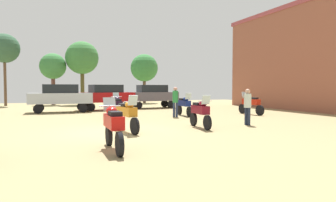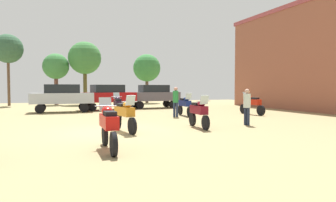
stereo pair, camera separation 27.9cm
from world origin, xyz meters
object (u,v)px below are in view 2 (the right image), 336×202
(car_3, at_px, (108,95))
(person_1, at_px, (176,99))
(motorcycle_3, at_px, (199,112))
(person_2, at_px, (247,104))
(car_2, at_px, (154,95))
(car_4, at_px, (62,96))
(motorcycle_1, at_px, (252,103))
(motorcycle_5, at_px, (109,125))
(tree_4, at_px, (147,68))
(tree_1, at_px, (85,58))
(motorcycle_4, at_px, (125,114))
(tree_5, at_px, (56,67))
(tree_3, at_px, (8,49))
(motorcycle_2, at_px, (118,105))
(motorcycle_9, at_px, (185,104))

(car_3, height_order, person_1, car_3)
(motorcycle_3, distance_m, person_2, 2.55)
(car_2, xyz_separation_m, car_4, (-7.51, -1.75, 0.00))
(motorcycle_1, height_order, motorcycle_5, motorcycle_1)
(motorcycle_3, bearing_deg, tree_4, -96.70)
(person_2, distance_m, tree_1, 21.79)
(motorcycle_4, height_order, motorcycle_5, motorcycle_4)
(car_2, relative_size, car_3, 0.95)
(tree_1, relative_size, tree_5, 1.25)
(tree_3, xyz_separation_m, tree_5, (4.33, 0.39, -1.59))
(motorcycle_2, height_order, motorcycle_4, motorcycle_4)
(motorcycle_5, bearing_deg, person_1, 57.23)
(motorcycle_5, bearing_deg, car_2, 68.50)
(car_4, bearing_deg, motorcycle_1, -117.85)
(motorcycle_2, xyz_separation_m, car_2, (4.59, 7.26, 0.44))
(person_1, distance_m, tree_3, 19.96)
(motorcycle_1, relative_size, tree_4, 0.40)
(motorcycle_3, xyz_separation_m, car_2, (2.12, 12.81, 0.45))
(car_3, bearing_deg, car_4, 97.65)
(car_3, height_order, person_2, car_3)
(motorcycle_1, distance_m, person_2, 5.82)
(person_2, bearing_deg, motorcycle_4, 77.35)
(car_3, bearing_deg, motorcycle_1, -142.86)
(motorcycle_2, distance_m, motorcycle_3, 6.08)
(tree_5, bearing_deg, car_4, -87.94)
(motorcycle_5, bearing_deg, motorcycle_3, 36.78)
(motorcycle_3, relative_size, motorcycle_4, 0.94)
(motorcycle_9, bearing_deg, tree_1, -70.71)
(motorcycle_2, distance_m, person_1, 3.45)
(motorcycle_5, height_order, person_1, person_1)
(motorcycle_5, relative_size, person_2, 1.30)
(motorcycle_5, distance_m, car_2, 17.38)
(motorcycle_9, relative_size, car_4, 0.51)
(car_4, bearing_deg, tree_4, -40.77)
(motorcycle_3, bearing_deg, tree_3, -60.05)
(motorcycle_2, distance_m, tree_3, 17.78)
(motorcycle_9, height_order, car_4, car_4)
(motorcycle_1, distance_m, tree_1, 19.04)
(person_2, distance_m, tree_4, 21.79)
(motorcycle_1, bearing_deg, motorcycle_2, 166.97)
(motorcycle_3, height_order, tree_1, tree_1)
(motorcycle_1, relative_size, car_2, 0.52)
(tree_1, bearing_deg, car_4, -104.40)
(motorcycle_9, height_order, tree_4, tree_4)
(person_2, bearing_deg, motorcycle_3, 77.46)
(motorcycle_3, bearing_deg, tree_1, -77.87)
(car_2, bearing_deg, motorcycle_9, 176.02)
(car_2, xyz_separation_m, car_3, (-4.09, -0.66, 0.00))
(person_1, xyz_separation_m, tree_5, (-6.64, 16.47, 2.85))
(motorcycle_3, relative_size, tree_1, 0.32)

